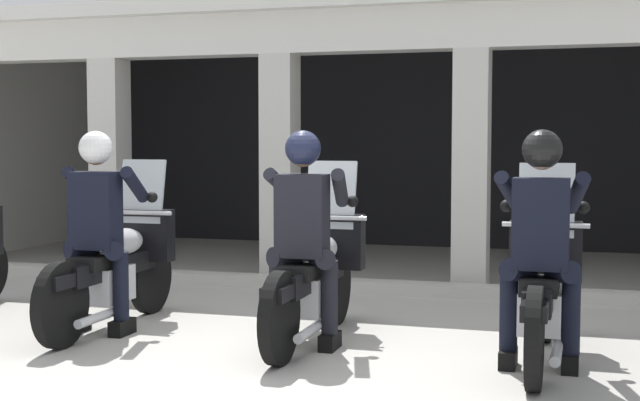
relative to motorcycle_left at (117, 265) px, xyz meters
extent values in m
plane|color=#A8A59E|center=(1.68, 2.59, -0.50)|extent=(80.00, 80.00, 0.00)
cube|color=black|center=(1.50, 6.27, 0.93)|extent=(11.22, 0.24, 2.86)
cube|color=silver|center=(1.50, 2.66, 2.14)|extent=(11.22, 0.36, 0.44)
cube|color=silver|center=(1.50, 4.39, 2.44)|extent=(11.22, 4.16, 0.16)
cube|color=silver|center=(-4.01, 4.39, 0.93)|extent=(0.30, 4.16, 2.86)
cube|color=beige|center=(-1.57, 2.66, 0.71)|extent=(0.35, 0.36, 2.42)
cube|color=beige|center=(0.48, 2.66, 0.71)|extent=(0.35, 0.36, 2.42)
cube|color=beige|center=(2.52, 2.66, 0.71)|extent=(0.35, 0.36, 2.42)
cube|color=#B7B5AD|center=(1.50, 2.16, -0.44)|extent=(10.82, 0.24, 0.12)
cylinder|color=black|center=(0.00, 0.58, -0.18)|extent=(0.09, 0.64, 0.64)
cylinder|color=black|center=(0.00, -0.82, -0.18)|extent=(0.09, 0.64, 0.64)
cube|color=black|center=(0.00, 0.58, 0.03)|extent=(0.14, 0.44, 0.08)
cube|color=silver|center=(0.00, -0.17, -0.13)|extent=(0.28, 0.44, 0.28)
cube|color=black|center=(0.00, -0.12, 0.00)|extent=(0.18, 1.24, 0.16)
ellipsoid|color=#B2B2B7|center=(0.00, 0.10, 0.18)|extent=(0.26, 0.48, 0.22)
cube|color=black|center=(0.00, -0.30, 0.07)|extent=(0.24, 0.52, 0.10)
cube|color=black|center=(0.00, -0.76, 0.00)|extent=(0.16, 0.48, 0.10)
cylinder|color=silver|center=(0.00, 0.52, 0.06)|extent=(0.05, 0.24, 0.53)
cube|color=black|center=(0.00, 0.46, 0.20)|extent=(0.52, 0.16, 0.44)
sphere|color=silver|center=(0.00, 0.56, 0.22)|extent=(0.18, 0.18, 0.18)
cube|color=silver|center=(0.00, 0.44, 0.57)|extent=(0.40, 0.14, 0.54)
cylinder|color=silver|center=(0.00, 0.36, 0.40)|extent=(0.62, 0.04, 0.04)
cylinder|color=silver|center=(0.12, -0.52, -0.32)|extent=(0.07, 0.55, 0.07)
cube|color=black|center=(0.00, -0.32, 0.47)|extent=(0.36, 0.22, 0.60)
cube|color=#591414|center=(0.00, -0.20, 0.49)|extent=(0.05, 0.02, 0.32)
sphere|color=tan|center=(0.00, -0.30, 0.92)|extent=(0.21, 0.21, 0.21)
sphere|color=silver|center=(0.00, -0.30, 0.95)|extent=(0.26, 0.26, 0.26)
cylinder|color=black|center=(0.14, -0.30, 0.16)|extent=(0.26, 0.29, 0.17)
cylinder|color=black|center=(0.20, -0.30, -0.12)|extent=(0.12, 0.12, 0.53)
cube|color=black|center=(0.20, -0.29, -0.44)|extent=(0.11, 0.26, 0.12)
cylinder|color=black|center=(-0.14, -0.30, 0.16)|extent=(0.26, 0.29, 0.17)
cylinder|color=black|center=(-0.20, -0.30, -0.12)|extent=(0.12, 0.12, 0.53)
cube|color=black|center=(-0.20, -0.29, -0.44)|extent=(0.11, 0.26, 0.12)
cylinder|color=black|center=(0.22, -0.09, 0.66)|extent=(0.19, 0.48, 0.31)
sphere|color=black|center=(0.26, 0.12, 0.55)|extent=(0.09, 0.09, 0.09)
cylinder|color=black|center=(-0.22, -0.09, 0.66)|extent=(0.19, 0.48, 0.31)
sphere|color=black|center=(-0.26, 0.12, 0.55)|extent=(0.09, 0.09, 0.09)
cylinder|color=black|center=(1.68, 0.58, -0.18)|extent=(0.09, 0.64, 0.64)
cylinder|color=black|center=(1.68, -0.82, -0.18)|extent=(0.09, 0.64, 0.64)
cube|color=black|center=(1.68, 0.58, 0.03)|extent=(0.14, 0.44, 0.08)
cube|color=silver|center=(1.68, -0.17, -0.13)|extent=(0.28, 0.44, 0.28)
cube|color=black|center=(1.68, -0.12, 0.00)|extent=(0.18, 1.24, 0.16)
ellipsoid|color=#B2B2B7|center=(1.68, 0.10, 0.18)|extent=(0.26, 0.48, 0.22)
cube|color=black|center=(1.68, -0.30, 0.07)|extent=(0.24, 0.52, 0.10)
cube|color=black|center=(1.68, -0.76, 0.00)|extent=(0.16, 0.48, 0.10)
cylinder|color=silver|center=(1.68, 0.52, 0.06)|extent=(0.05, 0.24, 0.53)
cube|color=black|center=(1.68, 0.46, 0.20)|extent=(0.52, 0.16, 0.44)
sphere|color=silver|center=(1.68, 0.56, 0.22)|extent=(0.18, 0.18, 0.18)
cube|color=silver|center=(1.68, 0.44, 0.57)|extent=(0.40, 0.14, 0.54)
cylinder|color=silver|center=(1.68, 0.36, 0.40)|extent=(0.62, 0.04, 0.04)
cylinder|color=silver|center=(1.80, -0.52, -0.32)|extent=(0.07, 0.55, 0.07)
cube|color=black|center=(1.68, -0.32, 0.47)|extent=(0.36, 0.22, 0.60)
cube|color=black|center=(1.68, -0.20, 0.49)|extent=(0.05, 0.02, 0.32)
sphere|color=#936B51|center=(1.68, -0.30, 0.92)|extent=(0.21, 0.21, 0.21)
sphere|color=#191E38|center=(1.68, -0.30, 0.95)|extent=(0.26, 0.26, 0.26)
cylinder|color=black|center=(1.82, -0.30, 0.16)|extent=(0.26, 0.29, 0.17)
cylinder|color=black|center=(1.88, -0.30, -0.12)|extent=(0.12, 0.12, 0.53)
cube|color=black|center=(1.88, -0.29, -0.44)|extent=(0.11, 0.26, 0.12)
cylinder|color=black|center=(1.54, -0.30, 0.16)|extent=(0.26, 0.29, 0.17)
cylinder|color=black|center=(1.48, -0.30, -0.12)|extent=(0.12, 0.12, 0.53)
cube|color=black|center=(1.48, -0.29, -0.44)|extent=(0.11, 0.26, 0.12)
cylinder|color=black|center=(1.90, -0.09, 0.66)|extent=(0.19, 0.48, 0.31)
sphere|color=black|center=(1.94, 0.12, 0.55)|extent=(0.09, 0.09, 0.09)
cylinder|color=black|center=(1.46, -0.09, 0.66)|extent=(0.19, 0.48, 0.31)
sphere|color=black|center=(1.42, 0.12, 0.55)|extent=(0.09, 0.09, 0.09)
cylinder|color=black|center=(3.36, 0.43, -0.18)|extent=(0.09, 0.64, 0.64)
cylinder|color=black|center=(3.36, -0.97, -0.18)|extent=(0.09, 0.64, 0.64)
cube|color=black|center=(3.36, 0.43, 0.03)|extent=(0.14, 0.44, 0.08)
cube|color=silver|center=(3.36, -0.32, -0.13)|extent=(0.28, 0.44, 0.28)
cube|color=black|center=(3.36, -0.27, 0.00)|extent=(0.18, 1.24, 0.16)
ellipsoid|color=#B2B2B7|center=(3.36, -0.05, 0.18)|extent=(0.26, 0.48, 0.22)
cube|color=black|center=(3.36, -0.45, 0.07)|extent=(0.24, 0.52, 0.10)
cube|color=black|center=(3.36, -0.91, 0.00)|extent=(0.16, 0.48, 0.10)
cylinder|color=silver|center=(3.36, 0.37, 0.06)|extent=(0.05, 0.24, 0.53)
cube|color=black|center=(3.36, 0.31, 0.20)|extent=(0.52, 0.16, 0.44)
sphere|color=silver|center=(3.36, 0.41, 0.22)|extent=(0.18, 0.18, 0.18)
cube|color=silver|center=(3.36, 0.29, 0.57)|extent=(0.40, 0.14, 0.54)
cylinder|color=silver|center=(3.36, 0.21, 0.40)|extent=(0.62, 0.04, 0.04)
cylinder|color=silver|center=(3.48, -0.67, -0.32)|extent=(0.07, 0.55, 0.07)
cube|color=black|center=(3.36, -0.47, 0.47)|extent=(0.36, 0.22, 0.60)
cube|color=black|center=(3.36, -0.35, 0.49)|extent=(0.05, 0.02, 0.32)
sphere|color=tan|center=(3.36, -0.45, 0.92)|extent=(0.21, 0.21, 0.21)
sphere|color=black|center=(3.36, -0.45, 0.95)|extent=(0.26, 0.26, 0.26)
cylinder|color=black|center=(3.50, -0.45, 0.16)|extent=(0.26, 0.29, 0.17)
cylinder|color=black|center=(3.56, -0.45, -0.12)|extent=(0.12, 0.12, 0.53)
cube|color=black|center=(3.56, -0.44, -0.44)|extent=(0.11, 0.26, 0.12)
cylinder|color=black|center=(3.22, -0.45, 0.16)|extent=(0.26, 0.29, 0.17)
cylinder|color=black|center=(3.16, -0.45, -0.12)|extent=(0.12, 0.12, 0.53)
cube|color=black|center=(3.16, -0.44, -0.44)|extent=(0.11, 0.26, 0.12)
cylinder|color=black|center=(3.58, -0.24, 0.66)|extent=(0.19, 0.48, 0.31)
sphere|color=black|center=(3.62, -0.03, 0.55)|extent=(0.09, 0.09, 0.09)
cylinder|color=black|center=(3.14, -0.24, 0.66)|extent=(0.19, 0.48, 0.31)
sphere|color=black|center=(3.10, -0.03, 0.55)|extent=(0.09, 0.09, 0.09)
camera|label=1|loc=(3.66, -6.48, 1.02)|focal=50.65mm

